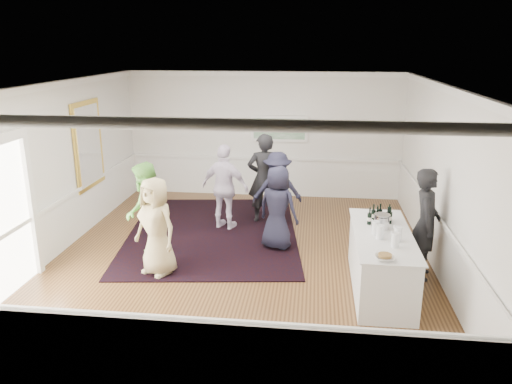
# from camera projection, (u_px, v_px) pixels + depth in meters

# --- Properties ---
(floor) EXTENTS (8.00, 8.00, 0.00)m
(floor) POSITION_uv_depth(u_px,v_px,m) (242.00, 256.00, 9.44)
(floor) COLOR brown
(floor) RESTS_ON ground
(ceiling) EXTENTS (7.00, 8.00, 0.02)m
(ceiling) POSITION_uv_depth(u_px,v_px,m) (240.00, 84.00, 8.51)
(ceiling) COLOR white
(ceiling) RESTS_ON wall_back
(wall_left) EXTENTS (0.02, 8.00, 3.20)m
(wall_left) POSITION_uv_depth(u_px,v_px,m) (57.00, 169.00, 9.37)
(wall_left) COLOR white
(wall_left) RESTS_ON floor
(wall_right) EXTENTS (0.02, 8.00, 3.20)m
(wall_right) POSITION_uv_depth(u_px,v_px,m) (442.00, 180.00, 8.58)
(wall_right) COLOR white
(wall_right) RESTS_ON floor
(wall_back) EXTENTS (7.00, 0.02, 3.20)m
(wall_back) POSITION_uv_depth(u_px,v_px,m) (264.00, 135.00, 12.78)
(wall_back) COLOR white
(wall_back) RESTS_ON floor
(wall_front) EXTENTS (7.00, 0.02, 3.20)m
(wall_front) POSITION_uv_depth(u_px,v_px,m) (185.00, 271.00, 5.17)
(wall_front) COLOR white
(wall_front) RESTS_ON floor
(wainscoting) EXTENTS (7.00, 8.00, 1.00)m
(wainscoting) POSITION_uv_depth(u_px,v_px,m) (241.00, 231.00, 9.29)
(wainscoting) COLOR white
(wainscoting) RESTS_ON floor
(mirror) EXTENTS (0.05, 1.25, 1.85)m
(mirror) POSITION_uv_depth(u_px,v_px,m) (89.00, 145.00, 10.54)
(mirror) COLOR gold
(mirror) RESTS_ON wall_left
(doorway) EXTENTS (0.10, 1.78, 2.56)m
(doorway) POSITION_uv_depth(u_px,v_px,m) (0.00, 210.00, 7.61)
(doorway) COLOR white
(doorway) RESTS_ON wall_left
(landscape_painting) EXTENTS (1.44, 0.06, 0.66)m
(landscape_painting) POSITION_uv_depth(u_px,v_px,m) (279.00, 129.00, 12.63)
(landscape_painting) COLOR white
(landscape_painting) RESTS_ON wall_back
(area_rug) EXTENTS (4.01, 4.96, 0.02)m
(area_rug) POSITION_uv_depth(u_px,v_px,m) (213.00, 232.00, 10.58)
(area_rug) COLOR black
(area_rug) RESTS_ON floor
(serving_table) EXTENTS (0.91, 2.40, 0.97)m
(serving_table) POSITION_uv_depth(u_px,v_px,m) (381.00, 261.00, 8.05)
(serving_table) COLOR silver
(serving_table) RESTS_ON floor
(bartender) EXTENTS (0.58, 0.77, 1.91)m
(bartender) POSITION_uv_depth(u_px,v_px,m) (426.00, 224.00, 8.37)
(bartender) COLOR black
(bartender) RESTS_ON floor
(guest_tan) EXTENTS (1.00, 0.88, 1.73)m
(guest_tan) POSITION_uv_depth(u_px,v_px,m) (156.00, 227.00, 8.50)
(guest_tan) COLOR tan
(guest_tan) RESTS_ON floor
(guest_green) EXTENTS (0.94, 1.08, 1.88)m
(guest_green) POSITION_uv_depth(u_px,v_px,m) (146.00, 214.00, 8.88)
(guest_green) COLOR #66B648
(guest_green) RESTS_ON floor
(guest_lilac) EXTENTS (1.17, 0.76, 1.84)m
(guest_lilac) POSITION_uv_depth(u_px,v_px,m) (225.00, 187.00, 10.59)
(guest_lilac) COLOR silver
(guest_lilac) RESTS_ON floor
(guest_dark_a) EXTENTS (1.14, 0.76, 1.65)m
(guest_dark_a) POSITION_uv_depth(u_px,v_px,m) (277.00, 189.00, 10.79)
(guest_dark_a) COLOR #1C1C2F
(guest_dark_a) RESTS_ON floor
(guest_dark_b) EXTENTS (0.83, 0.65, 2.00)m
(guest_dark_b) POSITION_uv_depth(u_px,v_px,m) (264.00, 178.00, 11.00)
(guest_dark_b) COLOR black
(guest_dark_b) RESTS_ON floor
(guest_navy) EXTENTS (0.95, 0.81, 1.65)m
(guest_navy) POSITION_uv_depth(u_px,v_px,m) (278.00, 208.00, 9.59)
(guest_navy) COLOR #1C1C2F
(guest_navy) RESTS_ON floor
(wine_bottles) EXTENTS (0.42, 0.30, 0.31)m
(wine_bottles) POSITION_uv_depth(u_px,v_px,m) (381.00, 214.00, 8.35)
(wine_bottles) COLOR black
(wine_bottles) RESTS_ON serving_table
(juice_pitchers) EXTENTS (0.42, 0.59, 0.24)m
(juice_pitchers) POSITION_uv_depth(u_px,v_px,m) (387.00, 233.00, 7.60)
(juice_pitchers) COLOR #79C245
(juice_pitchers) RESTS_ON serving_table
(ice_bucket) EXTENTS (0.26, 0.26, 0.25)m
(ice_bucket) POSITION_uv_depth(u_px,v_px,m) (382.00, 222.00, 8.07)
(ice_bucket) COLOR silver
(ice_bucket) RESTS_ON serving_table
(nut_bowl) EXTENTS (0.28, 0.28, 0.08)m
(nut_bowl) POSITION_uv_depth(u_px,v_px,m) (385.00, 257.00, 6.95)
(nut_bowl) COLOR white
(nut_bowl) RESTS_ON serving_table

